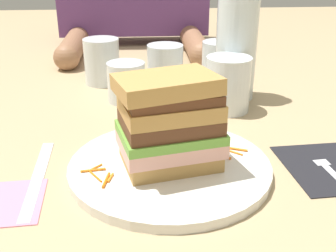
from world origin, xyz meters
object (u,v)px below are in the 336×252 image
Objects in this scene: empty_tumbler_2 at (102,61)px; fork at (333,171)px; juice_glass at (228,87)px; empty_tumbler_1 at (126,82)px; napkin_dark at (325,165)px; water_bottle at (237,36)px; empty_tumbler_3 at (220,62)px; sandwich at (169,121)px; empty_tumbler_0 at (165,66)px; knife at (37,179)px; main_plate at (170,167)px; napkin_pink at (2,203)px.

fork is at bearing -51.53° from empty_tumbler_2.
empty_tumbler_1 is (-0.18, 0.06, -0.01)m from juice_glass.
water_bottle reaches higher than napkin_dark.
napkin_dark is 0.32m from water_bottle.
empty_tumbler_3 reaches higher than napkin_dark.
sandwich is 1.67× the size of empty_tumbler_0.
empty_tumbler_3 reaches higher than knife.
knife is 0.73× the size of water_bottle.
main_plate is at bearing 173.53° from fork.
empty_tumbler_1 is 0.22m from empty_tumbler_3.
water_bottle is at bearing 102.30° from fork.
juice_glass is 0.16m from empty_tumbler_3.
empty_tumbler_3 is (-0.08, 0.40, 0.04)m from fork.
fork is 0.34m from water_bottle.
knife and napkin_pink have the same top height.
sandwich reaches higher than empty_tumbler_1.
empty_tumbler_1 is at bearing 102.55° from main_plate.
main_plate reaches higher than napkin_pink.
empty_tumbler_3 is (0.14, 0.38, -0.03)m from sandwich.
knife is at bearing -117.19° from empty_tumbler_0.
water_bottle is 3.62× the size of empty_tumbler_1.
napkin_pink is (-0.34, -0.44, -0.04)m from empty_tumbler_3.
napkin_dark is at bearing -66.97° from juice_glass.
empty_tumbler_2 is (-0.12, 0.39, 0.04)m from main_plate.
napkin_dark is 0.02m from fork.
sandwich reaches higher than main_plate.
empty_tumbler_1 is at bearing 68.80° from knife.
empty_tumbler_2 reaches higher than napkin_pink.
knife is 2.66× the size of empty_tumbler_1.
empty_tumbler_0 is 0.91× the size of empty_tumbler_2.
water_bottle is 3.10× the size of empty_tumbler_0.
water_bottle is at bearing 42.48° from knife.
empty_tumbler_0 reaches higher than napkin_pink.
empty_tumbler_2 reaches higher than napkin_dark.
empty_tumbler_3 is at bearing 101.20° from napkin_dark.
main_plate is at bearing -110.04° from empty_tumbler_3.
fork is 2.21× the size of empty_tumbler_1.
main_plate reaches higher than fork.
empty_tumbler_0 is (-0.20, 0.39, 0.04)m from fork.
empty_tumbler_0 is 0.12m from empty_tumbler_3.
empty_tumbler_2 is at bearing 106.39° from main_plate.
empty_tumbler_1 is (-0.28, 0.30, 0.03)m from fork.
empty_tumbler_2 is (-0.24, 0.18, 0.00)m from juice_glass.
empty_tumbler_1 is (-0.06, 0.28, 0.03)m from main_plate.
napkin_pink is (-0.42, -0.04, -0.00)m from fork.
knife is at bearing 177.90° from fork.
napkin_dark is 0.24m from juice_glass.
main_plate is 0.34m from water_bottle.
empty_tumbler_0 is 0.98× the size of empty_tumbler_3.
fork is at bearing -68.49° from juice_glass.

